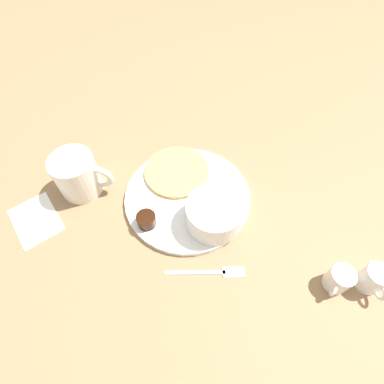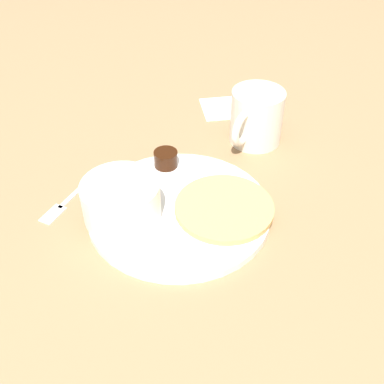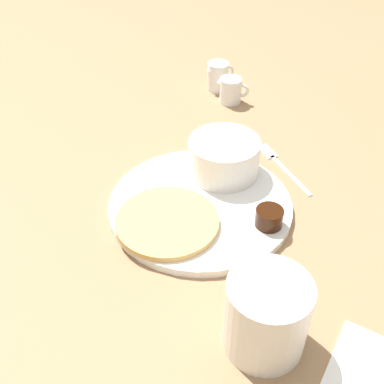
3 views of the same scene
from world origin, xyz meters
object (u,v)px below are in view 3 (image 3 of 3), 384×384
at_px(plate, 200,205).
at_px(creamer_pitcher_far, 218,76).
at_px(bowl, 224,156).
at_px(coffee_mug, 265,313).
at_px(creamer_pitcher_near, 231,90).
at_px(fork, 278,162).

height_order(plate, creamer_pitcher_far, creamer_pitcher_far).
bearing_deg(bowl, coffee_mug, -160.67).
distance_m(creamer_pitcher_near, creamer_pitcher_far, 0.06).
bearing_deg(creamer_pitcher_near, creamer_pitcher_far, 36.73).
distance_m(coffee_mug, creamer_pitcher_near, 0.54).
relative_size(creamer_pitcher_near, creamer_pitcher_far, 1.07).
bearing_deg(coffee_mug, creamer_pitcher_far, 16.09).
bearing_deg(fork, bowl, 126.63).
relative_size(plate, coffee_mug, 2.29).
bearing_deg(creamer_pitcher_far, fork, -147.30).
height_order(creamer_pitcher_near, creamer_pitcher_far, creamer_pitcher_far).
xyz_separation_m(plate, fork, (0.14, -0.10, -0.00)).
xyz_separation_m(bowl, creamer_pitcher_near, (0.24, 0.03, -0.02)).
height_order(plate, coffee_mug, coffee_mug).
bearing_deg(coffee_mug, plate, 30.28).
bearing_deg(fork, creamer_pitcher_near, 31.62).
xyz_separation_m(plate, coffee_mug, (-0.20, -0.12, 0.04)).
xyz_separation_m(plate, creamer_pitcher_near, (0.32, 0.01, 0.02)).
height_order(coffee_mug, fork, coffee_mug).
bearing_deg(creamer_pitcher_far, creamer_pitcher_near, -143.27).
height_order(plate, fork, plate).
bearing_deg(creamer_pitcher_far, coffee_mug, -163.91).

